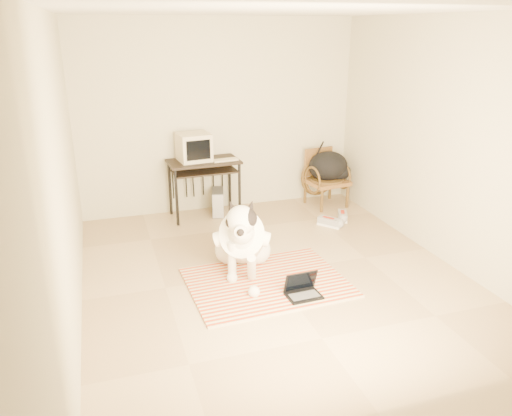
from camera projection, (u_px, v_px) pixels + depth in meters
name	position (u px, v px, depth m)	size (l,w,h in m)	color
floor	(271.00, 272.00, 5.53)	(4.50, 4.50, 0.00)	tan
ceiling	(274.00, 11.00, 4.60)	(4.50, 4.50, 0.00)	silver
wall_back	(220.00, 117.00, 7.08)	(4.50, 4.50, 0.00)	beige
wall_front	(396.00, 237.00, 3.06)	(4.50, 4.50, 0.00)	beige
wall_left	(64.00, 169.00, 4.49)	(4.50, 4.50, 0.00)	beige
wall_right	(439.00, 140.00, 5.64)	(4.50, 4.50, 0.00)	beige
rug	(267.00, 282.00, 5.29)	(1.68, 1.31, 0.02)	red
dog	(242.00, 240.00, 5.43)	(0.70, 1.32, 0.96)	white
laptop	(302.00, 290.00, 5.00)	(0.35, 0.26, 0.24)	black
computer_desk	(204.00, 169.00, 6.93)	(1.00, 0.59, 0.82)	black
crt_monitor	(194.00, 147.00, 6.84)	(0.47, 0.45, 0.38)	beige
desk_keyboard	(225.00, 160.00, 6.88)	(0.35, 0.13, 0.02)	beige
pc_tower	(218.00, 202.00, 7.17)	(0.25, 0.41, 0.36)	#49494B
rattan_chair	(325.00, 178.00, 7.50)	(0.63, 0.61, 0.84)	brown
backpack	(330.00, 167.00, 7.44)	(0.64, 0.49, 0.44)	black
sneaker_left	(330.00, 222.00, 6.79)	(0.30, 0.34, 0.11)	white
sneaker_right	(342.00, 216.00, 7.02)	(0.24, 0.33, 0.11)	white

